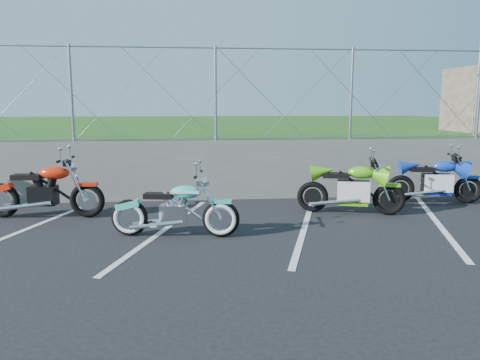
{
  "coord_description": "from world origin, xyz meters",
  "views": [
    {
      "loc": [
        0.48,
        -6.68,
        2.09
      ],
      "look_at": [
        1.3,
        1.3,
        0.78
      ],
      "focal_mm": 35.0,
      "sensor_mm": 36.0,
      "label": 1
    }
  ],
  "objects": [
    {
      "name": "ground",
      "position": [
        0.0,
        0.0,
        0.0
      ],
      "size": [
        90.0,
        90.0,
        0.0
      ],
      "primitive_type": "plane",
      "color": "black",
      "rests_on": "ground"
    },
    {
      "name": "retaining_wall",
      "position": [
        0.0,
        3.5,
        0.65
      ],
      "size": [
        30.0,
        0.22,
        1.3
      ],
      "primitive_type": "cube",
      "color": "#60605C",
      "rests_on": "ground"
    },
    {
      "name": "grass_field",
      "position": [
        0.0,
        13.5,
        0.65
      ],
      "size": [
        30.0,
        20.0,
        1.3
      ],
      "primitive_type": "cube",
      "color": "#1E4913",
      "rests_on": "ground"
    },
    {
      "name": "chain_link_fence",
      "position": [
        0.0,
        3.5,
        2.3
      ],
      "size": [
        28.0,
        0.03,
        2.0
      ],
      "color": "gray",
      "rests_on": "retaining_wall"
    },
    {
      "name": "sign_pole",
      "position": [
        7.2,
        3.9,
        2.8
      ],
      "size": [
        0.08,
        0.08,
        3.0
      ],
      "primitive_type": "cylinder",
      "color": "gray",
      "rests_on": "grass_field"
    },
    {
      "name": "parking_lines",
      "position": [
        1.2,
        1.0,
        0.0
      ],
      "size": [
        18.29,
        4.31,
        0.01
      ],
      "color": "silver",
      "rests_on": "ground"
    },
    {
      "name": "cruiser_turquoise",
      "position": [
        0.22,
        0.58,
        0.41
      ],
      "size": [
        2.04,
        0.64,
        1.02
      ],
      "rotation": [
        0.0,
        0.0,
        -0.16
      ],
      "color": "black",
      "rests_on": "ground"
    },
    {
      "name": "naked_orange",
      "position": [
        -2.21,
        2.09,
        0.47
      ],
      "size": [
        2.22,
        0.75,
        1.11
      ],
      "rotation": [
        0.0,
        0.0,
        -0.1
      ],
      "color": "black",
      "rests_on": "ground"
    },
    {
      "name": "sportbike_green",
      "position": [
        3.51,
        1.83,
        0.45
      ],
      "size": [
        1.97,
        0.8,
        1.05
      ],
      "rotation": [
        0.0,
        0.0,
        -0.29
      ],
      "color": "black",
      "rests_on": "ground"
    },
    {
      "name": "sportbike_blue",
      "position": [
        5.61,
        2.59,
        0.44
      ],
      "size": [
        1.96,
        0.7,
        1.03
      ],
      "rotation": [
        0.0,
        0.0,
        -0.19
      ],
      "color": "black",
      "rests_on": "ground"
    }
  ]
}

